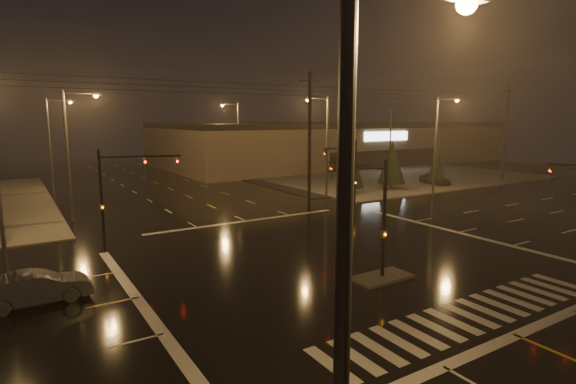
% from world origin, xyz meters
% --- Properties ---
extents(ground, '(140.00, 140.00, 0.00)m').
position_xyz_m(ground, '(0.00, 0.00, 0.00)').
color(ground, black).
rests_on(ground, ground).
extents(sidewalk_ne, '(36.00, 36.00, 0.12)m').
position_xyz_m(sidewalk_ne, '(30.00, 30.00, 0.06)').
color(sidewalk_ne, '#4C4A44').
rests_on(sidewalk_ne, ground).
extents(median_island, '(3.00, 1.60, 0.15)m').
position_xyz_m(median_island, '(0.00, -4.00, 0.07)').
color(median_island, '#4C4A44').
rests_on(median_island, ground).
extents(crosswalk, '(15.00, 2.60, 0.01)m').
position_xyz_m(crosswalk, '(0.00, -9.00, 0.01)').
color(crosswalk, beige).
rests_on(crosswalk, ground).
extents(stop_bar_near, '(16.00, 0.50, 0.01)m').
position_xyz_m(stop_bar_near, '(0.00, -11.00, 0.01)').
color(stop_bar_near, beige).
rests_on(stop_bar_near, ground).
extents(stop_bar_far, '(16.00, 0.50, 0.01)m').
position_xyz_m(stop_bar_far, '(0.00, 11.00, 0.01)').
color(stop_bar_far, beige).
rests_on(stop_bar_far, ground).
extents(parking_lot, '(50.00, 24.00, 0.08)m').
position_xyz_m(parking_lot, '(35.00, 28.00, 0.04)').
color(parking_lot, black).
rests_on(parking_lot, ground).
extents(retail_building, '(60.20, 28.30, 7.20)m').
position_xyz_m(retail_building, '(35.00, 45.99, 3.84)').
color(retail_building, '#6A5D4C').
rests_on(retail_building, ground).
extents(signal_mast_median, '(0.25, 4.59, 6.00)m').
position_xyz_m(signal_mast_median, '(0.00, -3.07, 3.75)').
color(signal_mast_median, black).
rests_on(signal_mast_median, ground).
extents(signal_mast_ne, '(4.84, 1.86, 6.00)m').
position_xyz_m(signal_mast_ne, '(9.50, 10.14, 3.79)').
color(signal_mast_ne, black).
rests_on(signal_mast_ne, ground).
extents(signal_mast_nw, '(4.84, 1.86, 6.00)m').
position_xyz_m(signal_mast_nw, '(-9.50, 10.14, 3.79)').
color(signal_mast_nw, black).
rests_on(signal_mast_nw, ground).
extents(streetlight_0, '(2.77, 0.32, 10.00)m').
position_xyz_m(streetlight_0, '(-11.18, -15.00, 5.80)').
color(streetlight_0, '#38383A').
rests_on(streetlight_0, ground).
extents(streetlight_1, '(2.77, 0.32, 10.00)m').
position_xyz_m(streetlight_1, '(-11.18, 18.00, 5.80)').
color(streetlight_1, '#38383A').
rests_on(streetlight_1, ground).
extents(streetlight_2, '(2.77, 0.32, 10.00)m').
position_xyz_m(streetlight_2, '(-11.18, 34.00, 5.80)').
color(streetlight_2, '#38383A').
rests_on(streetlight_2, ground).
extents(streetlight_3, '(2.77, 0.32, 10.00)m').
position_xyz_m(streetlight_3, '(11.18, 16.00, 5.80)').
color(streetlight_3, '#38383A').
rests_on(streetlight_3, ground).
extents(streetlight_4, '(2.77, 0.32, 10.00)m').
position_xyz_m(streetlight_4, '(11.18, 36.00, 5.80)').
color(streetlight_4, '#38383A').
rests_on(streetlight_4, ground).
extents(streetlight_6, '(0.32, 2.77, 10.00)m').
position_xyz_m(streetlight_6, '(22.00, 11.18, 5.80)').
color(streetlight_6, '#38383A').
rests_on(streetlight_6, ground).
extents(utility_pole_1, '(2.20, 0.32, 12.00)m').
position_xyz_m(utility_pole_1, '(8.00, 14.00, 6.13)').
color(utility_pole_1, black).
rests_on(utility_pole_1, ground).
extents(utility_pole_2, '(2.20, 0.32, 12.00)m').
position_xyz_m(utility_pole_2, '(38.00, 14.00, 6.13)').
color(utility_pole_2, black).
rests_on(utility_pole_2, ground).
extents(conifer_0, '(2.60, 2.60, 4.76)m').
position_xyz_m(conifer_0, '(15.21, 16.51, 2.73)').
color(conifer_0, black).
rests_on(conifer_0, ground).
extents(conifer_1, '(3.05, 3.05, 5.47)m').
position_xyz_m(conifer_1, '(21.10, 16.67, 3.08)').
color(conifer_1, black).
rests_on(conifer_1, ground).
extents(conifer_2, '(2.14, 2.14, 4.04)m').
position_xyz_m(conifer_2, '(27.84, 16.01, 2.37)').
color(conifer_2, black).
rests_on(conifer_2, ground).
extents(car_parked, '(2.15, 4.31, 1.41)m').
position_xyz_m(car_parked, '(27.92, 16.29, 0.70)').
color(car_parked, black).
rests_on(car_parked, ground).
extents(car_crossing, '(4.42, 1.73, 1.43)m').
position_xyz_m(car_crossing, '(-14.79, 1.62, 0.72)').
color(car_crossing, '#5C5E64').
rests_on(car_crossing, ground).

